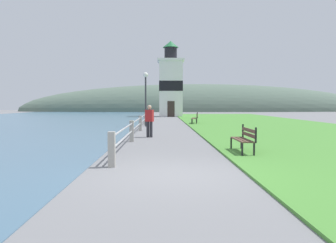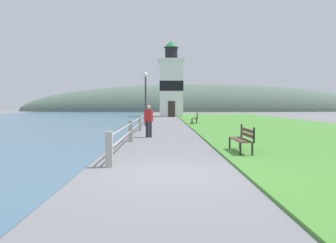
% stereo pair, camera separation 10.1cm
% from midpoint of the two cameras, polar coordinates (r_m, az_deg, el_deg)
% --- Properties ---
extents(ground_plane, '(160.00, 160.00, 0.00)m').
position_cam_midpoint_polar(ground_plane, '(7.79, 0.69, -9.30)').
color(ground_plane, slate).
extents(grass_verge, '(12.00, 52.56, 0.06)m').
position_cam_midpoint_polar(grass_verge, '(26.41, 16.43, -0.57)').
color(grass_verge, '#4C8E38').
rests_on(grass_verge, ground_plane).
extents(seawall_railing, '(0.18, 28.97, 0.94)m').
position_cam_midpoint_polar(seawall_railing, '(23.07, -4.51, 0.34)').
color(seawall_railing, '#A8A399').
rests_on(seawall_railing, ground_plane).
extents(park_bench_near, '(0.48, 1.65, 0.94)m').
position_cam_midpoint_polar(park_bench_near, '(11.27, 12.93, -2.76)').
color(park_bench_near, brown).
rests_on(park_bench_near, ground_plane).
extents(park_bench_midway, '(0.73, 2.03, 0.94)m').
position_cam_midpoint_polar(park_bench_midway, '(27.04, 4.70, 0.71)').
color(park_bench_midway, brown).
rests_on(park_bench_midway, ground_plane).
extents(lighthouse, '(3.43, 3.43, 9.81)m').
position_cam_midpoint_polar(lighthouse, '(43.06, 0.40, 6.51)').
color(lighthouse, white).
rests_on(lighthouse, ground_plane).
extents(person_strolling, '(0.44, 0.35, 1.61)m').
position_cam_midpoint_polar(person_strolling, '(16.32, -3.43, 0.29)').
color(person_strolling, '#28282D').
rests_on(person_strolling, ground_plane).
extents(lamp_post, '(0.36, 0.36, 3.96)m').
position_cam_midpoint_polar(lamp_post, '(24.03, -4.03, 5.65)').
color(lamp_post, '#333338').
rests_on(lamp_post, ground_plane).
extents(distant_hillside, '(80.00, 16.00, 12.00)m').
position_cam_midpoint_polar(distant_hillside, '(73.13, 5.38, 1.80)').
color(distant_hillside, '#566B5B').
rests_on(distant_hillside, ground_plane).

